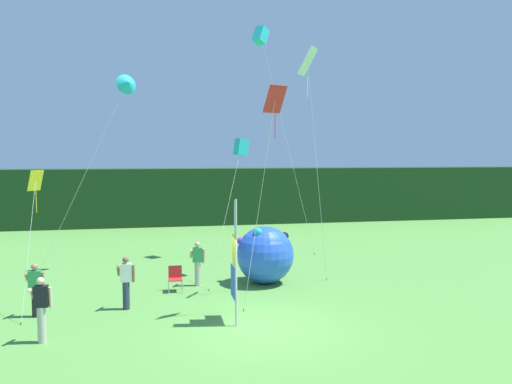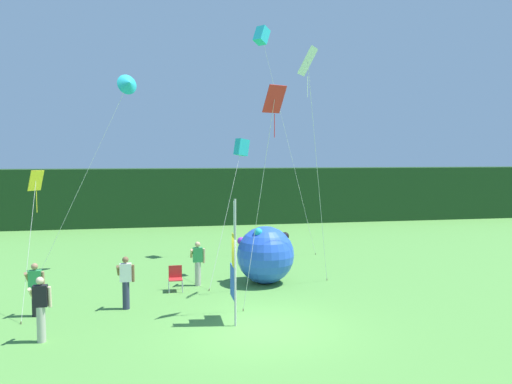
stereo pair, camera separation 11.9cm
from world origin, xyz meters
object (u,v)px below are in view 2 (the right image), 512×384
person_mid_field (41,307)px  kite_red_diamond_0 (273,110)px  inflatable_balloon (265,255)px  kite_cyan_box_5 (262,36)px  person_far_left (126,281)px  kite_cyan_delta_3 (128,84)px  kite_yellow_diamond_4 (35,188)px  kite_white_diamond_2 (309,72)px  person_far_right (35,288)px  person_near_banner (198,262)px  banner_flag (234,264)px  kite_cyan_box_1 (241,148)px  folding_chair (175,277)px

person_mid_field → kite_red_diamond_0: size_ratio=0.25×
inflatable_balloon → person_mid_field: bearing=-145.2°
inflatable_balloon → kite_cyan_box_5: (0.89, 5.09, 9.34)m
person_far_left → kite_cyan_delta_3: kite_cyan_delta_3 is taller
kite_red_diamond_0 → kite_yellow_diamond_4: bearing=160.4°
inflatable_balloon → kite_white_diamond_2: bearing=-54.8°
person_far_right → kite_yellow_diamond_4: bearing=99.2°
person_near_banner → banner_flag: bearing=-80.8°
person_near_banner → kite_cyan_box_1: (1.89, 1.36, 4.29)m
person_mid_field → folding_chair: person_mid_field is taller
folding_chair → kite_red_diamond_0: size_ratio=0.13×
banner_flag → folding_chair: banner_flag is taller
person_mid_field → banner_flag: bearing=6.4°
kite_cyan_box_5 → kite_white_diamond_2: bearing=-87.7°
person_far_left → inflatable_balloon: (5.02, 2.35, 0.20)m
person_mid_field → folding_chair: 5.74m
person_mid_field → kite_red_diamond_0: kite_red_diamond_0 is taller
kite_cyan_box_1 → kite_white_diamond_2: (1.83, -3.14, 2.57)m
person_mid_field → person_far_right: 2.38m
person_far_right → kite_yellow_diamond_4: kite_yellow_diamond_4 is taller
person_far_right → inflatable_balloon: (7.66, 2.59, 0.23)m
person_far_left → kite_red_diamond_0: 7.09m
kite_red_diamond_0 → kite_cyan_box_5: kite_cyan_box_5 is taller
person_far_left → kite_cyan_box_5: bearing=51.5°
banner_flag → inflatable_balloon: size_ratio=1.66×
person_mid_field → kite_cyan_box_5: size_ratio=0.16×
person_mid_field → kite_yellow_diamond_4: bearing=103.4°
kite_cyan_box_1 → kite_cyan_box_5: (1.56, 3.59, 5.26)m
kite_cyan_delta_3 → person_near_banner: bearing=-50.9°
person_mid_field → person_far_left: size_ratio=1.03×
kite_white_diamond_2 → person_near_banner: bearing=154.5°
kite_red_diamond_0 → kite_white_diamond_2: kite_white_diamond_2 is taller
person_near_banner → person_far_right: person_near_banner is taller
kite_cyan_box_1 → kite_cyan_delta_3: kite_cyan_delta_3 is taller
kite_cyan_box_1 → kite_red_diamond_0: bearing=-88.8°
person_near_banner → kite_red_diamond_0: size_ratio=0.24×
inflatable_balloon → kite_red_diamond_0: bearing=-98.5°
person_far_left → kite_cyan_box_1: kite_cyan_box_1 is taller
banner_flag → person_far_left: bearing=148.5°
person_far_right → kite_white_diamond_2: bearing=6.1°
folding_chair → kite_cyan_box_5: 12.13m
person_far_left → kite_cyan_box_1: 7.21m
person_far_left → kite_yellow_diamond_4: bearing=157.2°
kite_cyan_box_1 → kite_cyan_delta_3: 5.53m
kite_white_diamond_2 → kite_cyan_delta_3: size_ratio=1.03×
banner_flag → person_near_banner: 4.57m
kite_cyan_delta_3 → kite_yellow_diamond_4: kite_cyan_delta_3 is taller
kite_red_diamond_0 → kite_cyan_delta_3: (-4.59, 7.09, 1.61)m
kite_red_diamond_0 → inflatable_balloon: bearing=81.5°
banner_flag → person_far_right: size_ratio=2.23×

